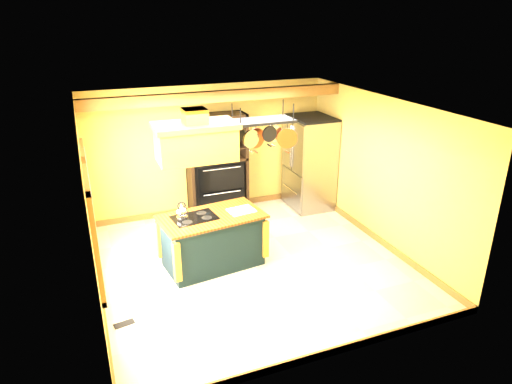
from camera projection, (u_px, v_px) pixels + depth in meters
floor at (252, 263)px, 7.86m from camera, size 5.00×5.00×0.00m
ceiling at (252, 107)px, 6.87m from camera, size 5.00×5.00×0.00m
wall_back at (209, 150)px, 9.53m from camera, size 5.00×0.02×2.70m
wall_front at (331, 265)px, 5.20m from camera, size 5.00×0.02×2.70m
wall_left at (89, 214)px, 6.52m from camera, size 0.02×5.00×2.70m
wall_right at (381, 172)px, 8.22m from camera, size 0.02×5.00×2.70m
ceiling_beam at (219, 96)px, 8.38m from camera, size 5.00×0.15×0.20m
window_near at (94, 234)px, 5.82m from camera, size 0.06×1.06×1.56m
window_far at (89, 196)px, 7.03m from camera, size 0.06×1.06×1.56m
kitchen_island at (212, 240)px, 7.66m from camera, size 1.80×1.15×1.11m
range_hood at (196, 140)px, 6.94m from camera, size 1.26×0.71×0.80m
pot_rack at (263, 128)px, 7.29m from camera, size 1.08×0.49×0.74m
refrigerator at (309, 165)px, 9.86m from camera, size 0.85×1.00×1.96m
hutch at (217, 176)px, 9.54m from camera, size 1.21×0.55×2.15m
floor_register at (124, 324)px, 6.33m from camera, size 0.30×0.17×0.01m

